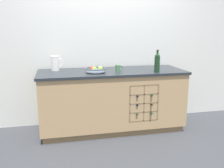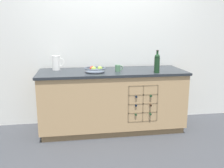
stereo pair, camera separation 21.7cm
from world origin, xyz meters
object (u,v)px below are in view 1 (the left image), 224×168
object	(u,v)px
white_pitcher	(55,63)
ceramic_mug	(118,68)
fruit_bowl	(96,69)
standing_wine_bottle	(157,62)

from	to	relation	value
white_pitcher	ceramic_mug	bearing A→B (deg)	-16.29
fruit_bowl	white_pitcher	xyz separation A→B (m)	(-0.55, 0.29, 0.07)
fruit_bowl	white_pitcher	distance (m)	0.62
fruit_bowl	ceramic_mug	distance (m)	0.33
fruit_bowl	standing_wine_bottle	distance (m)	0.86
fruit_bowl	white_pitcher	world-z (taller)	white_pitcher
fruit_bowl	standing_wine_bottle	xyz separation A→B (m)	(0.84, -0.16, 0.10)
white_pitcher	ceramic_mug	xyz separation A→B (m)	(0.88, -0.26, -0.06)
ceramic_mug	standing_wine_bottle	xyz separation A→B (m)	(0.51, -0.19, 0.09)
white_pitcher	standing_wine_bottle	size ratio (longest dim) A/B	0.68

